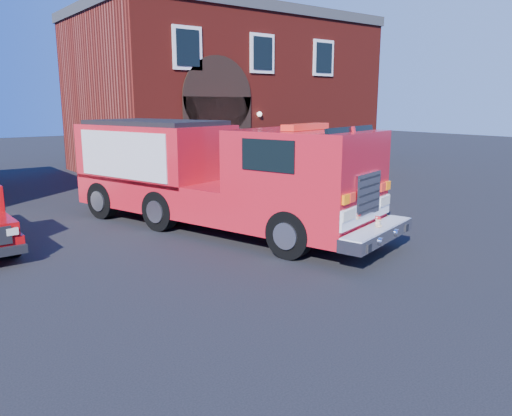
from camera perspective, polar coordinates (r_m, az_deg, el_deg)
ground at (r=13.01m, az=-3.19°, el=-4.73°), size 100.00×100.00×0.00m
parking_stripe_near at (r=17.97m, az=12.45°, el=-0.31°), size 0.12×3.00×0.01m
parking_stripe_mid at (r=20.01m, az=5.95°, el=1.14°), size 0.12×3.00×0.01m
parking_stripe_far at (r=22.26m, az=0.70°, el=2.30°), size 0.12×3.00×0.01m
fire_station at (r=29.10m, az=-3.91°, el=12.93°), size 15.20×10.20×8.45m
fire_engine at (r=14.94m, az=-4.86°, el=3.93°), size 5.71×10.80×3.21m
secondary_truck at (r=20.58m, az=0.21°, el=5.41°), size 2.51×7.87×2.55m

